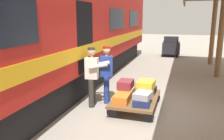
{
  "coord_description": "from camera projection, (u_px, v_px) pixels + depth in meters",
  "views": [
    {
      "loc": [
        -0.64,
        6.22,
        2.52
      ],
      "look_at": [
        1.13,
        0.49,
        1.15
      ],
      "focal_mm": 37.11,
      "sensor_mm": 36.0,
      "label": 1
    }
  ],
  "objects": [
    {
      "name": "suitcase_black_hardshell",
      "position": [
        148.0,
        90.0,
        6.81
      ],
      "size": [
        0.47,
        0.47,
        0.16
      ],
      "primitive_type": "cube",
      "rotation": [
        0.0,
        0.0,
        -0.05
      ],
      "color": "black",
      "rests_on": "luggage_cart"
    },
    {
      "name": "porter_in_overalls",
      "position": [
        106.0,
        72.0,
        6.84
      ],
      "size": [
        0.73,
        0.56,
        1.7
      ],
      "color": "navy",
      "rests_on": "ground_plane"
    },
    {
      "name": "suitcase_burgundy_valise",
      "position": [
        126.0,
        84.0,
        6.45
      ],
      "size": [
        0.39,
        0.53,
        0.22
      ],
      "primitive_type": "cube",
      "rotation": [
        0.0,
        0.0,
        0.02
      ],
      "color": "maroon",
      "rests_on": "suitcase_cream_canvas"
    },
    {
      "name": "suitcase_orange_carryall",
      "position": [
        122.0,
        98.0,
        6.01
      ],
      "size": [
        0.39,
        0.61,
        0.22
      ],
      "primitive_type": "cube",
      "rotation": [
        0.0,
        0.0,
        0.01
      ],
      "color": "#CC6B23",
      "rests_on": "luggage_cart"
    },
    {
      "name": "ground_plane",
      "position": [
        155.0,
        109.0,
        6.54
      ],
      "size": [
        60.0,
        60.0,
        0.0
      ],
      "primitive_type": "plane",
      "color": "gray"
    },
    {
      "name": "suitcase_navy_fabric",
      "position": [
        142.0,
        101.0,
        5.87
      ],
      "size": [
        0.45,
        0.57,
        0.17
      ],
      "primitive_type": "cube",
      "rotation": [
        0.0,
        0.0,
        0.06
      ],
      "color": "navy",
      "rests_on": "luggage_cart"
    },
    {
      "name": "suitcase_gray_aluminum",
      "position": [
        143.0,
        95.0,
        5.84
      ],
      "size": [
        0.47,
        0.54,
        0.15
      ],
      "primitive_type": "cube",
      "rotation": [
        0.0,
        0.0,
        -0.15
      ],
      "color": "#9EA0A5",
      "rests_on": "suitcase_navy_fabric"
    },
    {
      "name": "suitcase_yellow_case",
      "position": [
        146.0,
        85.0,
        6.3
      ],
      "size": [
        0.46,
        0.58,
        0.23
      ],
      "primitive_type": "cube",
      "rotation": [
        0.0,
        0.0,
        -0.07
      ],
      "color": "gold",
      "rests_on": "suitcase_tan_vintage"
    },
    {
      "name": "baggage_tug",
      "position": [
        171.0,
        46.0,
        15.38
      ],
      "size": [
        1.18,
        1.75,
        1.3
      ],
      "color": "black",
      "rests_on": "ground_plane"
    },
    {
      "name": "suitcase_brown_leather",
      "position": [
        131.0,
        88.0,
        6.96
      ],
      "size": [
        0.46,
        0.64,
        0.19
      ],
      "primitive_type": "cube",
      "rotation": [
        0.0,
        0.0,
        0.02
      ],
      "color": "brown",
      "rests_on": "luggage_cart"
    },
    {
      "name": "suitcase_cream_canvas",
      "position": [
        127.0,
        92.0,
        6.48
      ],
      "size": [
        0.36,
        0.48,
        0.23
      ],
      "primitive_type": "cube",
      "rotation": [
        0.0,
        0.0,
        -0.0
      ],
      "color": "beige",
      "rests_on": "luggage_cart"
    },
    {
      "name": "train_car",
      "position": [
        41.0,
        33.0,
        7.11
      ],
      "size": [
        3.03,
        19.12,
        4.0
      ],
      "color": "#B21E19",
      "rests_on": "ground_plane"
    },
    {
      "name": "porter_by_door",
      "position": [
        93.0,
        75.0,
        6.54
      ],
      "size": [
        0.7,
        0.48,
        1.7
      ],
      "color": "#332D28",
      "rests_on": "ground_plane"
    },
    {
      "name": "suitcase_tan_vintage",
      "position": [
        145.0,
        94.0,
        6.33
      ],
      "size": [
        0.42,
        0.63,
        0.26
      ],
      "primitive_type": "cube",
      "rotation": [
        0.0,
        0.0,
        -0.09
      ],
      "color": "tan",
      "rests_on": "luggage_cart"
    },
    {
      "name": "luggage_cart",
      "position": [
        136.0,
        99.0,
        6.44
      ],
      "size": [
        1.22,
        1.83,
        0.35
      ],
      "color": "brown",
      "rests_on": "ground_plane"
    }
  ]
}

